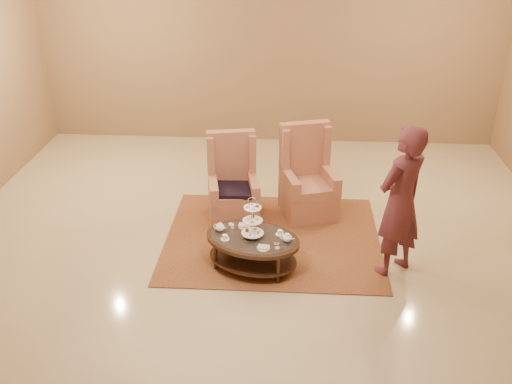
# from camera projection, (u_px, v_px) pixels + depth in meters

# --- Properties ---
(ground) EXTENTS (8.00, 8.00, 0.00)m
(ground) POSITION_uv_depth(u_px,v_px,m) (253.00, 259.00, 6.99)
(ground) COLOR beige
(ground) RESTS_ON ground
(ceiling) EXTENTS (8.00, 8.00, 0.02)m
(ceiling) POSITION_uv_depth(u_px,v_px,m) (253.00, 259.00, 6.99)
(ceiling) COLOR silver
(ceiling) RESTS_ON ground
(wall_back) EXTENTS (8.00, 0.04, 3.50)m
(wall_back) POSITION_uv_depth(u_px,v_px,m) (270.00, 44.00, 9.75)
(wall_back) COLOR #967452
(wall_back) RESTS_ON ground
(rug) EXTENTS (2.77, 2.31, 0.01)m
(rug) POSITION_uv_depth(u_px,v_px,m) (273.00, 238.00, 7.42)
(rug) COLOR #936034
(rug) RESTS_ON ground
(tea_table) EXTENTS (1.31, 1.08, 0.95)m
(tea_table) POSITION_uv_depth(u_px,v_px,m) (253.00, 243.00, 6.69)
(tea_table) COLOR black
(tea_table) RESTS_ON ground
(armchair_left) EXTENTS (0.77, 0.78, 1.21)m
(armchair_left) POSITION_uv_depth(u_px,v_px,m) (233.00, 191.00, 7.74)
(armchair_left) COLOR #B97657
(armchair_left) RESTS_ON ground
(armchair_right) EXTENTS (0.86, 0.87, 1.27)m
(armchair_right) POSITION_uv_depth(u_px,v_px,m) (307.00, 185.00, 7.88)
(armchair_right) COLOR #B97657
(armchair_right) RESTS_ON ground
(person) EXTENTS (0.79, 0.77, 1.83)m
(person) POSITION_uv_depth(u_px,v_px,m) (400.00, 202.00, 6.37)
(person) COLOR #58262D
(person) RESTS_ON ground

